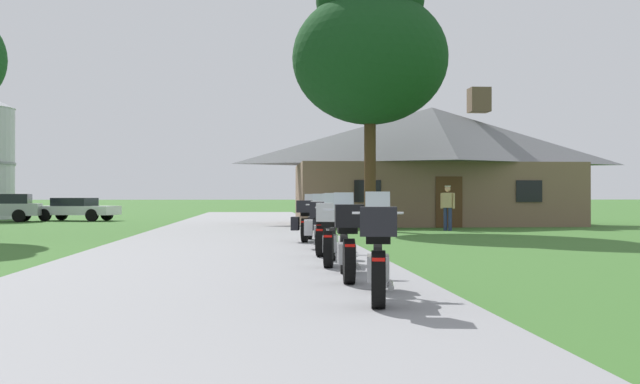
% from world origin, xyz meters
% --- Properties ---
extents(ground_plane, '(500.00, 500.00, 0.00)m').
position_xyz_m(ground_plane, '(0.00, 20.00, 0.00)').
color(ground_plane, '#386628').
extents(asphalt_driveway, '(6.40, 80.00, 0.06)m').
position_xyz_m(asphalt_driveway, '(0.00, 18.00, 0.03)').
color(asphalt_driveway, gray).
rests_on(asphalt_driveway, ground).
extents(motorcycle_silver_nearest_to_camera, '(0.77, 2.08, 1.30)m').
position_xyz_m(motorcycle_silver_nearest_to_camera, '(2.14, 7.63, 0.62)').
color(motorcycle_silver_nearest_to_camera, black).
rests_on(motorcycle_silver_nearest_to_camera, asphalt_driveway).
extents(motorcycle_blue_second_in_row, '(0.66, 2.08, 1.30)m').
position_xyz_m(motorcycle_blue_second_in_row, '(2.04, 9.99, 0.62)').
color(motorcycle_blue_second_in_row, black).
rests_on(motorcycle_blue_second_in_row, asphalt_driveway).
extents(motorcycle_green_third_in_row, '(0.76, 2.08, 1.30)m').
position_xyz_m(motorcycle_green_third_in_row, '(2.01, 12.42, 0.62)').
color(motorcycle_green_third_in_row, black).
rests_on(motorcycle_green_third_in_row, asphalt_driveway).
extents(motorcycle_silver_fourth_in_row, '(0.86, 2.06, 1.30)m').
position_xyz_m(motorcycle_silver_fourth_in_row, '(2.10, 14.84, 0.62)').
color(motorcycle_silver_fourth_in_row, black).
rests_on(motorcycle_silver_fourth_in_row, asphalt_driveway).
extents(motorcycle_black_fifth_in_row, '(0.79, 2.08, 1.30)m').
position_xyz_m(motorcycle_black_fifth_in_row, '(2.16, 17.02, 0.61)').
color(motorcycle_black_fifth_in_row, black).
rests_on(motorcycle_black_fifth_in_row, asphalt_driveway).
extents(motorcycle_red_farthest_in_row, '(0.94, 2.07, 1.30)m').
position_xyz_m(motorcycle_red_farthest_in_row, '(2.01, 19.61, 0.61)').
color(motorcycle_red_farthest_in_row, black).
rests_on(motorcycle_red_farthest_in_row, asphalt_driveway).
extents(stone_lodge, '(12.79, 6.57, 6.21)m').
position_xyz_m(stone_lodge, '(8.49, 32.81, 2.74)').
color(stone_lodge, brown).
rests_on(stone_lodge, ground).
extents(bystander_tan_shirt_near_lodge, '(0.49, 0.37, 1.69)m').
position_xyz_m(bystander_tan_shirt_near_lodge, '(7.75, 26.92, 0.95)').
color(bystander_tan_shirt_near_lodge, navy).
rests_on(bystander_tan_shirt_near_lodge, ground).
extents(tree_by_lodge_front, '(5.86, 5.86, 11.03)m').
position_xyz_m(tree_by_lodge_front, '(4.87, 27.28, 7.17)').
color(tree_by_lodge_front, '#422D19').
rests_on(tree_by_lodge_front, ground).
extents(parked_white_sedan_far_left, '(4.53, 2.85, 1.20)m').
position_xyz_m(parked_white_sedan_far_left, '(-8.86, 39.57, 0.64)').
color(parked_white_sedan_far_left, silver).
rests_on(parked_white_sedan_far_left, ground).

